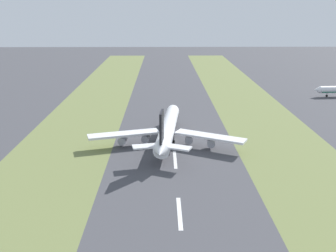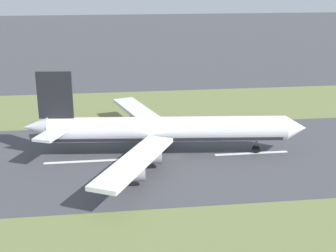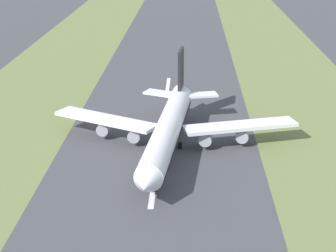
# 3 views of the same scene
# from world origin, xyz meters

# --- Properties ---
(ground_plane) EXTENTS (800.00, 800.00, 0.00)m
(ground_plane) POSITION_xyz_m (0.00, 0.00, 0.00)
(ground_plane) COLOR #424247
(centreline_dash_near) EXTENTS (1.20, 18.00, 0.01)m
(centreline_dash_near) POSITION_xyz_m (0.00, -61.09, 0.01)
(centreline_dash_near) COLOR silver
(centreline_dash_near) RESTS_ON ground
(centreline_dash_mid) EXTENTS (1.20, 18.00, 0.01)m
(centreline_dash_mid) POSITION_xyz_m (0.00, -21.09, 0.01)
(centreline_dash_mid) COLOR silver
(centreline_dash_mid) RESTS_ON ground
(centreline_dash_far) EXTENTS (1.20, 18.00, 0.01)m
(centreline_dash_far) POSITION_xyz_m (0.00, 18.91, 0.01)
(centreline_dash_far) COLOR silver
(centreline_dash_far) RESTS_ON ground
(airplane_main_jet) EXTENTS (63.81, 67.21, 20.20)m
(airplane_main_jet) POSITION_xyz_m (-2.56, -2.99, 6.02)
(airplane_main_jet) COLOR white
(airplane_main_jet) RESTS_ON ground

